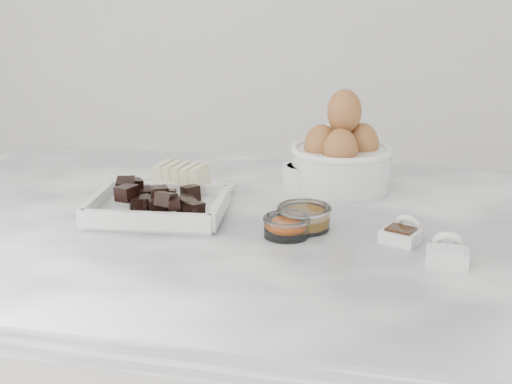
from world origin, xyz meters
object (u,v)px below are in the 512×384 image
at_px(butter_plate, 179,185).
at_px(zest_bowl, 287,226).
at_px(egg_bowl, 341,156).
at_px(salt_spoon, 447,253).
at_px(vanilla_spoon, 402,233).
at_px(chocolate_dish, 158,203).
at_px(sugar_ramekin, 303,176).
at_px(honey_bowl, 304,217).

xyz_separation_m(butter_plate, zest_bowl, (0.22, -0.15, -0.01)).
distance_m(egg_bowl, salt_spoon, 0.37).
bearing_deg(vanilla_spoon, zest_bowl, -174.94).
height_order(chocolate_dish, salt_spoon, chocolate_dish).
bearing_deg(zest_bowl, sugar_ramekin, 92.61).
height_order(chocolate_dish, egg_bowl, egg_bowl).
distance_m(butter_plate, vanilla_spoon, 0.41).
distance_m(zest_bowl, salt_spoon, 0.24).
bearing_deg(sugar_ramekin, egg_bowl, 24.48).
relative_size(honey_bowl, salt_spoon, 1.21).
xyz_separation_m(vanilla_spoon, salt_spoon, (0.06, -0.07, 0.00)).
xyz_separation_m(zest_bowl, vanilla_spoon, (0.17, 0.02, -0.00)).
height_order(honey_bowl, zest_bowl, honey_bowl).
xyz_separation_m(egg_bowl, zest_bowl, (-0.05, -0.27, -0.04)).
height_order(zest_bowl, salt_spoon, salt_spoon).
xyz_separation_m(butter_plate, egg_bowl, (0.27, 0.13, 0.04)).
xyz_separation_m(sugar_ramekin, zest_bowl, (0.01, -0.24, -0.01)).
height_order(sugar_ramekin, honey_bowl, sugar_ramekin).
distance_m(egg_bowl, vanilla_spoon, 0.29).
distance_m(honey_bowl, vanilla_spoon, 0.15).
bearing_deg(sugar_ramekin, honey_bowl, -81.17).
relative_size(butter_plate, salt_spoon, 2.52).
distance_m(chocolate_dish, sugar_ramekin, 0.29).
bearing_deg(butter_plate, honey_bowl, -24.45).
distance_m(honey_bowl, zest_bowl, 0.04).
relative_size(egg_bowl, zest_bowl, 2.61).
xyz_separation_m(chocolate_dish, salt_spoon, (0.45, -0.10, -0.01)).
bearing_deg(zest_bowl, honey_bowl, 61.98).
xyz_separation_m(egg_bowl, honey_bowl, (-0.03, -0.23, -0.04)).
bearing_deg(egg_bowl, chocolate_dish, -139.89).
relative_size(egg_bowl, honey_bowl, 2.22).
height_order(chocolate_dish, honey_bowl, chocolate_dish).
bearing_deg(honey_bowl, zest_bowl, -118.02).
xyz_separation_m(egg_bowl, vanilla_spoon, (0.12, -0.26, -0.05)).
relative_size(chocolate_dish, honey_bowl, 2.70).
distance_m(vanilla_spoon, salt_spoon, 0.09).
distance_m(chocolate_dish, egg_bowl, 0.36).
distance_m(zest_bowl, vanilla_spoon, 0.17).
relative_size(chocolate_dish, egg_bowl, 1.22).
bearing_deg(egg_bowl, salt_spoon, -61.34).
bearing_deg(vanilla_spoon, sugar_ramekin, 128.55).
bearing_deg(vanilla_spoon, chocolate_dish, 175.89).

